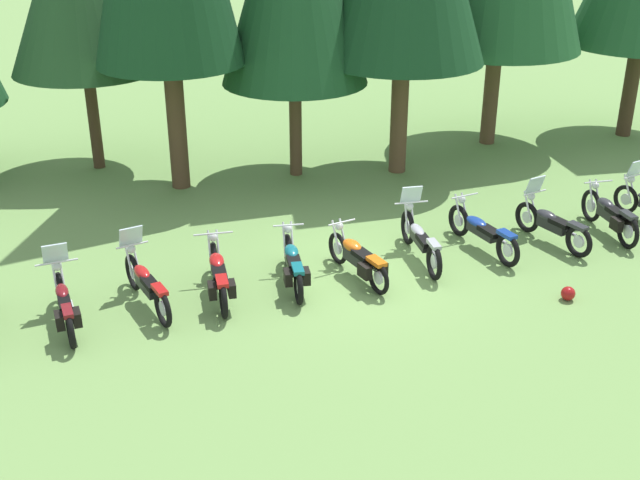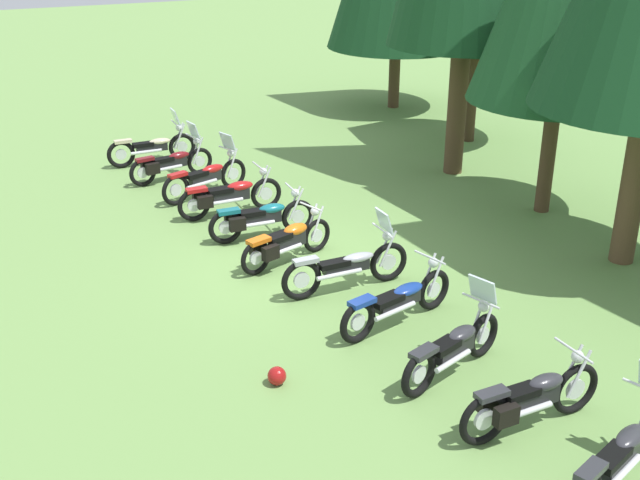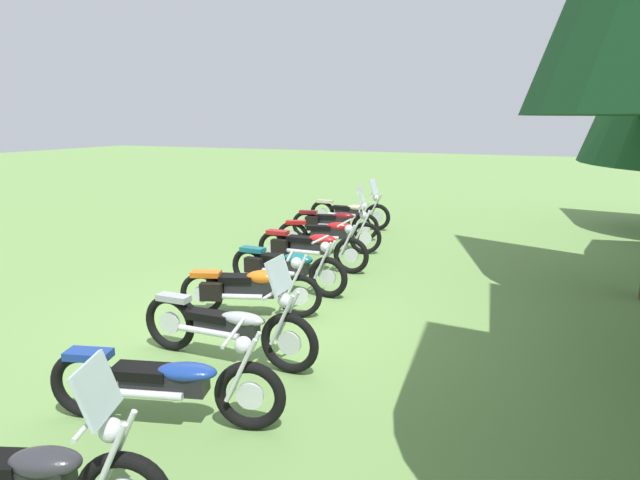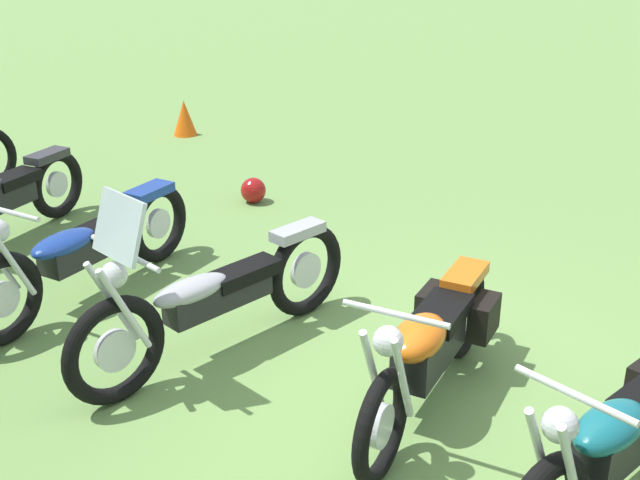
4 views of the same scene
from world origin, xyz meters
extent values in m
plane|color=#6B934C|center=(0.00, 0.00, 0.00)|extent=(80.00, 80.00, 0.00)
cube|color=black|center=(-1.40, -0.15, 0.46)|extent=(0.23, 0.76, 0.24)
ellipsoid|color=#14606B|center=(-1.40, 0.06, 0.61)|extent=(0.28, 0.55, 0.19)
cylinder|color=silver|center=(-1.47, 0.56, 0.65)|extent=(0.05, 0.34, 0.65)
cylinder|color=silver|center=(-1.31, 0.55, 0.65)|extent=(0.05, 0.34, 0.65)
cylinder|color=silver|center=(-1.39, 0.48, 0.99)|extent=(0.61, 0.05, 0.04)
sphere|color=silver|center=(-1.39, 0.57, 0.87)|extent=(0.17, 0.17, 0.17)
cylinder|color=silver|center=(-1.27, -0.32, 0.37)|extent=(0.10, 0.76, 0.08)
torus|color=black|center=(-0.36, 0.59, 0.33)|extent=(0.30, 0.66, 0.67)
cylinder|color=silver|center=(-0.36, 0.59, 0.33)|extent=(0.13, 0.26, 0.26)
torus|color=black|center=(0.13, -0.83, 0.33)|extent=(0.30, 0.66, 0.67)
cylinder|color=silver|center=(0.13, -0.83, 0.33)|extent=(0.13, 0.26, 0.26)
cube|color=black|center=(-0.11, -0.12, 0.45)|extent=(0.46, 0.78, 0.27)
ellipsoid|color=#D16014|center=(-0.18, 0.07, 0.62)|extent=(0.45, 0.59, 0.21)
cube|color=black|center=(-0.05, -0.32, 0.59)|extent=(0.42, 0.56, 0.10)
cube|color=#D16014|center=(0.10, -0.76, 0.65)|extent=(0.35, 0.49, 0.08)
cylinder|color=silver|center=(-0.42, 0.50, 0.63)|extent=(0.15, 0.33, 0.65)
cylinder|color=silver|center=(-0.26, 0.56, 0.63)|extent=(0.15, 0.33, 0.65)
cylinder|color=silver|center=(-0.31, 0.46, 0.97)|extent=(0.59, 0.23, 0.04)
sphere|color=silver|center=(-0.34, 0.54, 0.85)|extent=(0.22, 0.22, 0.17)
cylinder|color=silver|center=(0.08, -0.23, 0.35)|extent=(0.32, 0.73, 0.08)
cube|color=black|center=(-0.11, -0.70, 0.43)|extent=(0.24, 0.35, 0.26)
cube|color=black|center=(0.24, -0.58, 0.43)|extent=(0.24, 0.35, 0.26)
torus|color=black|center=(1.32, 1.25, 0.37)|extent=(0.12, 0.74, 0.74)
cylinder|color=silver|center=(1.32, 1.25, 0.37)|extent=(0.06, 0.29, 0.29)
torus|color=black|center=(1.36, -0.44, 0.37)|extent=(0.12, 0.74, 0.74)
cylinder|color=silver|center=(1.36, -0.44, 0.37)|extent=(0.06, 0.29, 0.29)
cube|color=black|center=(1.34, 0.40, 0.46)|extent=(0.20, 0.84, 0.20)
ellipsoid|color=#9EA0A8|center=(1.34, 0.64, 0.58)|extent=(0.25, 0.60, 0.16)
cube|color=black|center=(1.35, 0.17, 0.55)|extent=(0.23, 0.56, 0.10)
cube|color=#9EA0A8|center=(1.36, -0.36, 0.72)|extent=(0.18, 0.44, 0.08)
cylinder|color=silver|center=(1.26, 1.19, 0.67)|extent=(0.05, 0.34, 0.65)
cylinder|color=silver|center=(1.39, 1.19, 0.67)|extent=(0.05, 0.34, 0.65)
cylinder|color=silver|center=(1.33, 1.11, 1.01)|extent=(0.73, 0.05, 0.04)
sphere|color=silver|center=(1.32, 1.20, 0.89)|extent=(0.17, 0.17, 0.17)
cylinder|color=silver|center=(1.46, 0.22, 0.39)|extent=(0.10, 0.84, 0.08)
cube|color=silver|center=(1.33, 1.13, 1.19)|extent=(0.44, 0.16, 0.39)
torus|color=black|center=(2.55, 1.44, 0.35)|extent=(0.30, 0.71, 0.70)
cylinder|color=silver|center=(2.55, 1.44, 0.35)|extent=(0.12, 0.27, 0.27)
torus|color=black|center=(3.01, -0.19, 0.35)|extent=(0.30, 0.71, 0.70)
cylinder|color=silver|center=(3.01, -0.19, 0.35)|extent=(0.12, 0.27, 0.27)
cube|color=black|center=(2.78, 0.63, 0.44)|extent=(0.45, 0.87, 0.20)
ellipsoid|color=navy|center=(2.71, 0.85, 0.56)|extent=(0.44, 0.65, 0.16)
cube|color=black|center=(2.84, 0.40, 0.53)|extent=(0.41, 0.61, 0.10)
cube|color=navy|center=(2.99, -0.11, 0.68)|extent=(0.32, 0.48, 0.08)
cylinder|color=silver|center=(2.48, 1.36, 0.65)|extent=(0.13, 0.34, 0.65)
cylinder|color=silver|center=(2.58, 1.31, 0.99)|extent=(0.65, 0.22, 0.04)
cylinder|color=silver|center=(2.97, 0.49, 0.37)|extent=(0.31, 0.83, 0.08)
torus|color=black|center=(4.63, -0.06, 0.35)|extent=(0.35, 0.69, 0.69)
cylinder|color=silver|center=(4.63, -0.06, 0.35)|extent=(0.14, 0.26, 0.26)
cube|color=black|center=(4.44, 0.45, 0.57)|extent=(0.41, 0.55, 0.10)
cube|color=#2D2D33|center=(4.60, 0.02, 0.67)|extent=(0.34, 0.48, 0.08)
cylinder|color=silver|center=(4.56, 0.54, 0.37)|extent=(0.33, 0.72, 0.08)
cone|color=#EA590F|center=(6.28, -2.77, 0.24)|extent=(0.32, 0.32, 0.48)
sphere|color=maroon|center=(3.58, -1.75, 0.14)|extent=(0.27, 0.27, 0.27)
camera|label=1|loc=(-3.47, -13.85, 7.40)|focal=44.93mm
camera|label=2|loc=(12.45, -4.98, 6.38)|focal=44.24mm
camera|label=3|loc=(6.60, 3.92, 2.94)|focal=30.36mm
camera|label=4|loc=(-2.82, 3.43, 3.05)|focal=45.79mm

